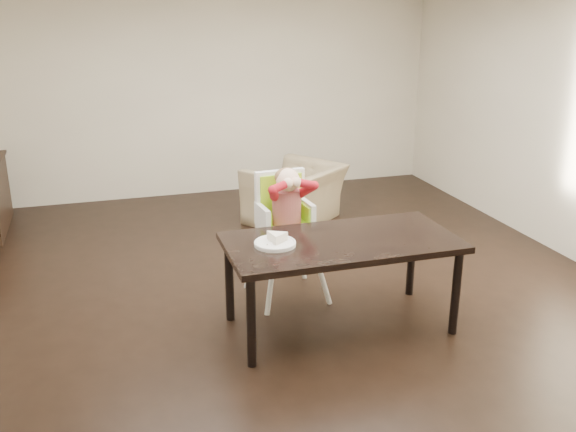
% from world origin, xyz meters
% --- Properties ---
extents(ground, '(7.00, 7.00, 0.00)m').
position_xyz_m(ground, '(0.00, 0.00, 0.00)').
color(ground, black).
rests_on(ground, ground).
extents(room_walls, '(6.02, 7.02, 2.71)m').
position_xyz_m(room_walls, '(0.00, 0.00, 1.86)').
color(room_walls, beige).
rests_on(room_walls, ground).
extents(dining_table, '(1.80, 0.90, 0.75)m').
position_xyz_m(dining_table, '(0.23, -0.58, 0.67)').
color(dining_table, black).
rests_on(dining_table, ground).
extents(high_chair, '(0.52, 0.52, 1.18)m').
position_xyz_m(high_chair, '(-0.02, 0.11, 0.83)').
color(high_chair, white).
rests_on(high_chair, ground).
extents(plate, '(0.38, 0.38, 0.09)m').
position_xyz_m(plate, '(-0.29, -0.54, 0.78)').
color(plate, white).
rests_on(plate, dining_table).
extents(armchair, '(1.22, 1.15, 0.90)m').
position_xyz_m(armchair, '(0.66, 2.00, 0.45)').
color(armchair, '#988561').
rests_on(armchair, ground).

